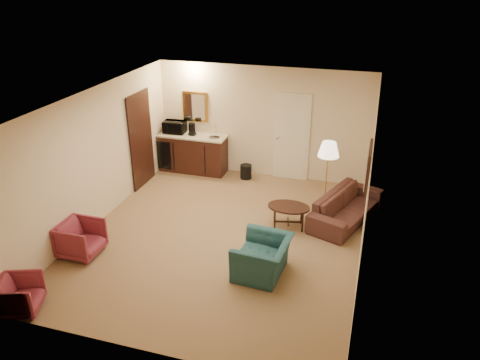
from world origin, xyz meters
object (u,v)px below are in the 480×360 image
Objects in this scene: sofa at (347,203)px; coffee_maker at (192,129)px; teal_armchair at (263,252)px; rose_chair_far at (19,294)px; wetbar_cabinet at (193,153)px; waste_bin at (246,172)px; rose_chair_near at (81,237)px; floor_lamp at (326,179)px; coffee_table at (288,217)px; microwave at (174,126)px.

sofa is 4.13m from coffee_maker.
teal_armchair is 1.58× the size of rose_chair_far.
coffee_maker reaches higher than sofa.
wetbar_cabinet is 1.38m from waste_bin.
sofa reaches higher than rose_chair_near.
teal_armchair reaches higher than waste_bin.
floor_lamp is (3.85, 4.20, 0.48)m from rose_chair_far.
teal_armchair is 2.81× the size of waste_bin.
floor_lamp is 3.63m from coffee_maker.
rose_chair_far is at bearing 153.95° from sofa.
coffee_table is at bearing -36.49° from wetbar_cabinet.
coffee_table is at bearing -36.21° from microwave.
wetbar_cabinet is 4.06m from sofa.
rose_chair_far is 0.38× the size of floor_lamp.
rose_chair_far is 5.63m from microwave.
floor_lamp is (3.85, 2.66, 0.44)m from rose_chair_near.
wetbar_cabinet reaches higher than sofa.
rose_chair_near reaches higher than rose_chair_far.
waste_bin is at bearing -39.79° from rose_chair_far.
microwave is (-4.28, 1.47, 0.71)m from sofa.
waste_bin is at bearing -155.81° from teal_armchair.
microwave reaches higher than wetbar_cabinet.
sofa is 2.81m from waste_bin.
rose_chair_far is 5.61m from coffee_maker.
wetbar_cabinet is 0.61m from coffee_maker.
teal_armchair is 0.60× the size of floor_lamp.
rose_chair_near reaches higher than coffee_table.
coffee_maker is (-2.66, 3.64, 0.65)m from teal_armchair.
rose_chair_far is at bearing -76.79° from coffee_maker.
microwave is at bearing -0.30° from rose_chair_near.
coffee_maker is at bearing 89.68° from sofa.
rose_chair_near is 2.04× the size of waste_bin.
teal_armchair reaches higher than sofa.
teal_armchair is (2.65, -3.62, -0.05)m from wetbar_cabinet.
wetbar_cabinet is at bearing -37.06° from coffee_maker.
teal_armchair is 4.87m from microwave.
wetbar_cabinet reaches higher than rose_chair_near.
rose_chair_far is at bearing -132.51° from floor_lamp.
wetbar_cabinet reaches higher than teal_armchair.
waste_bin is at bearing -7.10° from microwave.
floor_lamp is at bearing 167.12° from teal_armchair.
sofa is at bearing 156.45° from teal_armchair.
waste_bin is at bearing -2.97° from wetbar_cabinet.
coffee_maker reaches higher than rose_chair_near.
rose_chair_near is (-3.15, -0.36, -0.07)m from teal_armchair.
wetbar_cabinet is 4.01m from rose_chair_near.
wetbar_cabinet is at bearing -7.19° from rose_chair_near.
waste_bin is 2.06m from microwave.
waste_bin is 1.15× the size of coffee_maker.
microwave is (-0.48, 0.05, 0.64)m from wetbar_cabinet.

